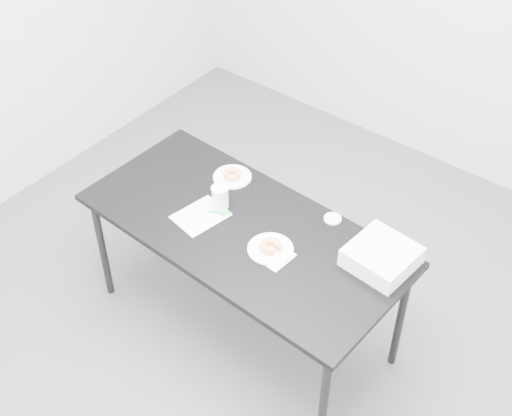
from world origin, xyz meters
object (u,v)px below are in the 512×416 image
Objects in this scene: donut_near at (270,246)px; coffee_cup at (220,197)px; scorecard at (201,216)px; pen at (220,212)px; table at (243,236)px; plate_far at (232,177)px; donut_far at (232,174)px; bakery_box at (382,257)px; plate_near at (270,249)px.

donut_near is 0.40m from coffee_cup.
scorecard is 0.10m from pen.
donut_near is 0.83× the size of coffee_cup.
table is at bearing -36.36° from pen.
plate_far is 2.13× the size of donut_far.
pen reaches higher than scorecard.
donut_near is at bearing -147.14° from bakery_box.
donut_near is at bearing -40.45° from pen.
scorecard is at bearing -161.78° from pen.
table is at bearing -42.81° from donut_far.
bakery_box reaches higher than pen.
coffee_cup reaches higher than bakery_box.
plate_far is (-0.07, 0.34, 0.00)m from scorecard.
pen is at bearing 178.56° from table.
coffee_cup is (0.03, 0.12, 0.06)m from scorecard.
pen reaches higher than plate_near.
pen is 0.53× the size of plate_near.
pen is at bearing -161.73° from bakery_box.
donut_near reaches higher than plate_near.
pen is (-0.16, 0.01, 0.06)m from table.
table is 0.41m from donut_far.
table is 8.16× the size of plate_far.
donut_far is at bearing -178.87° from bakery_box.
donut_near is (0.42, 0.03, 0.03)m from scorecard.
plate_near is at bearing -147.14° from bakery_box.
scorecard is 0.14m from coffee_cup.
bakery_box is (0.96, -0.07, 0.03)m from donut_far.
bakery_box is (0.67, 0.21, 0.11)m from table.
coffee_cup reaches higher than scorecard.
donut_near is at bearing 14.13° from scorecard.
donut_near is at bearing -8.76° from table.
bakery_box reaches higher than donut_far.
donut_far is at bearing 139.71° from table.
plate_near is at bearing 90.00° from donut_near.
scorecard is (-0.22, -0.07, 0.06)m from table.
plate_far is at bearing -178.87° from bakery_box.
bakery_box is (0.96, -0.07, 0.05)m from plate_far.
pen is 0.29m from donut_far.
table is 13.44× the size of coffee_cup.
coffee_cup is at bearing -65.04° from plate_far.
table is 0.71m from bakery_box.
plate_far is (-0.13, 0.26, -0.00)m from pen.
plate_far is at bearing 147.77° from plate_near.
donut_far is 0.34× the size of bakery_box.
donut_far is 0.96m from bakery_box.
plate_near is at bearing -8.76° from table.
donut_near reaches higher than donut_far.
plate_far is at bearing 147.77° from donut_near.
table is 14.27× the size of pen.
pen is 1.22× the size of donut_far.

